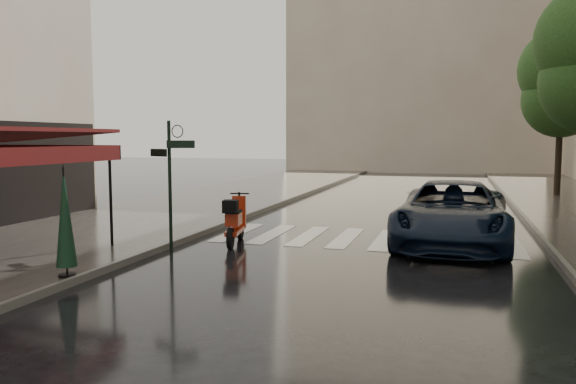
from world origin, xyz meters
The scene contains 11 objects.
ground centered at (0.00, 0.00, 0.00)m, with size 120.00×120.00×0.00m, color black.
sidewalk_near centered at (-4.50, 12.00, 0.06)m, with size 6.00×60.00×0.12m, color #38332D.
curb_near centered at (-1.45, 12.00, 0.07)m, with size 0.12×60.00×0.16m, color #595651.
curb_far centered at (7.45, 12.00, 0.07)m, with size 0.12×60.00×0.16m, color #595651.
crosswalk centered at (2.98, 6.00, 0.01)m, with size 7.85×3.20×0.01m.
signpost centered at (-1.19, 3.00, 1.83)m, with size 1.17×0.29×3.10m.
backdrop_building centered at (3.00, 38.00, 10.00)m, with size 22.00×6.00×20.00m, color tan.
tree_far centered at (9.70, 19.00, 5.46)m, with size 3.80×3.80×8.16m.
scooter centered at (-0.09, 4.30, 0.58)m, with size 0.71×1.88×1.25m.
parked_car centered at (5.20, 5.79, 0.81)m, with size 2.68×5.81×1.61m, color black.
parasol_back centered at (-1.66, -0.15, 1.22)m, with size 0.38×0.38×2.04m.
Camera 1 is at (5.22, -8.81, 2.70)m, focal length 35.00 mm.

